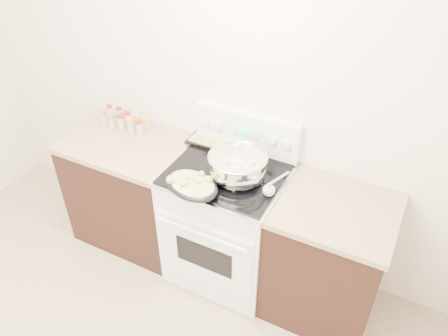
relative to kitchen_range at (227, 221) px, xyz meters
The scene contains 9 objects.
counter_left 0.83m from the kitchen_range, behind, with size 0.93×0.67×0.92m.
counter_right 0.73m from the kitchen_range, ahead, with size 0.73×0.67×0.92m.
kitchen_range is the anchor object (origin of this frame).
mixing_bowl 0.55m from the kitchen_range, 24.62° to the right, with size 0.48×0.48×0.22m.
roasting_pan 0.59m from the kitchen_range, 109.87° to the right, with size 0.43×0.35×0.11m.
baking_sheet 0.59m from the kitchen_range, 129.09° to the left, with size 0.38×0.27×0.06m.
wooden_spoon 0.49m from the kitchen_range, 45.80° to the right, with size 0.05×0.27×0.04m.
blue_ladle 0.60m from the kitchen_range, 14.63° to the right, with size 0.09×0.27×0.10m.
spice_jars 1.08m from the kitchen_range, behind, with size 0.39×0.15×0.13m.
Camera 1 is at (1.38, -0.62, 2.66)m, focal length 35.00 mm.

